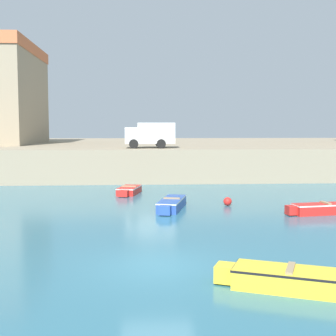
{
  "coord_description": "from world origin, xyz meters",
  "views": [
    {
      "loc": [
        -0.62,
        -15.36,
        4.68
      ],
      "look_at": [
        1.31,
        15.19,
        2.0
      ],
      "focal_mm": 50.0,
      "sensor_mm": 36.0,
      "label": 1
    }
  ],
  "objects_px": {
    "dinghy_red_3": "(129,190)",
    "mooring_buoy": "(228,201)",
    "truck_on_quay": "(150,134)",
    "dinghy_yellow_0": "(286,278)",
    "dinghy_red_1": "(324,208)",
    "dinghy_blue_2": "(172,204)"
  },
  "relations": [
    {
      "from": "mooring_buoy",
      "to": "truck_on_quay",
      "type": "distance_m",
      "value": 14.69
    },
    {
      "from": "dinghy_blue_2",
      "to": "dinghy_yellow_0",
      "type": "bearing_deg",
      "value": -79.99
    },
    {
      "from": "dinghy_yellow_0",
      "to": "mooring_buoy",
      "type": "xyz_separation_m",
      "value": [
        1.07,
        14.46,
        -0.08
      ]
    },
    {
      "from": "dinghy_red_3",
      "to": "dinghy_red_1",
      "type": "bearing_deg",
      "value": -37.71
    },
    {
      "from": "dinghy_red_1",
      "to": "mooring_buoy",
      "type": "bearing_deg",
      "value": 147.2
    },
    {
      "from": "dinghy_red_1",
      "to": "dinghy_blue_2",
      "type": "bearing_deg",
      "value": 166.37
    },
    {
      "from": "dinghy_red_3",
      "to": "mooring_buoy",
      "type": "relative_size",
      "value": 6.73
    },
    {
      "from": "mooring_buoy",
      "to": "truck_on_quay",
      "type": "relative_size",
      "value": 0.12
    },
    {
      "from": "dinghy_yellow_0",
      "to": "mooring_buoy",
      "type": "height_order",
      "value": "dinghy_yellow_0"
    },
    {
      "from": "dinghy_yellow_0",
      "to": "truck_on_quay",
      "type": "distance_m",
      "value": 28.42
    },
    {
      "from": "dinghy_red_1",
      "to": "dinghy_blue_2",
      "type": "xyz_separation_m",
      "value": [
        -8.12,
        1.97,
        0.01
      ]
    },
    {
      "from": "dinghy_blue_2",
      "to": "dinghy_red_3",
      "type": "distance_m",
      "value": 6.79
    },
    {
      "from": "dinghy_blue_2",
      "to": "dinghy_red_3",
      "type": "bearing_deg",
      "value": 112.15
    },
    {
      "from": "dinghy_red_1",
      "to": "dinghy_red_3",
      "type": "relative_size",
      "value": 1.27
    },
    {
      "from": "dinghy_red_1",
      "to": "dinghy_red_3",
      "type": "bearing_deg",
      "value": 142.29
    },
    {
      "from": "dinghy_red_1",
      "to": "dinghy_red_3",
      "type": "distance_m",
      "value": 13.51
    },
    {
      "from": "dinghy_red_1",
      "to": "dinghy_blue_2",
      "type": "distance_m",
      "value": 8.36
    },
    {
      "from": "dinghy_yellow_0",
      "to": "dinghy_red_1",
      "type": "xyz_separation_m",
      "value": [
        5.75,
        11.45,
        -0.02
      ]
    },
    {
      "from": "dinghy_blue_2",
      "to": "truck_on_quay",
      "type": "xyz_separation_m",
      "value": [
        -0.85,
        14.57,
        3.76
      ]
    },
    {
      "from": "dinghy_red_3",
      "to": "mooring_buoy",
      "type": "distance_m",
      "value": 7.97
    },
    {
      "from": "dinghy_red_1",
      "to": "dinghy_red_3",
      "type": "height_order",
      "value": "dinghy_red_1"
    },
    {
      "from": "dinghy_red_1",
      "to": "mooring_buoy",
      "type": "relative_size",
      "value": 8.56
    }
  ]
}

